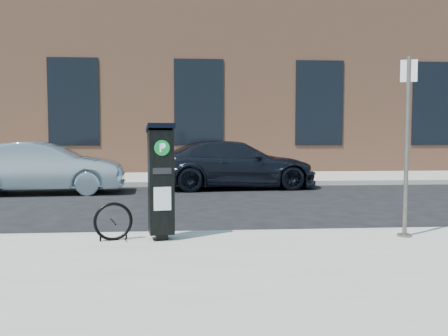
{
  "coord_description": "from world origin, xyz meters",
  "views": [
    {
      "loc": [
        -0.47,
        -7.45,
        1.69
      ],
      "look_at": [
        0.14,
        0.5,
        1.13
      ],
      "focal_mm": 38.0,
      "sensor_mm": 36.0,
      "label": 1
    }
  ],
  "objects": [
    {
      "name": "sign_pole",
      "position": [
        2.8,
        -0.59,
        1.49
      ],
      "size": [
        0.23,
        0.22,
        2.7
      ],
      "rotation": [
        0.0,
        0.0,
        -0.41
      ],
      "color": "#56504C",
      "rests_on": "sidewalk_near"
    },
    {
      "name": "parking_kiosk",
      "position": [
        -0.86,
        -0.52,
        1.02
      ],
      "size": [
        0.45,
        0.41,
        1.71
      ],
      "rotation": [
        0.0,
        0.0,
        0.17
      ],
      "color": "black",
      "rests_on": "sidewalk_near"
    },
    {
      "name": "sidewalk_far",
      "position": [
        0.0,
        14.0,
        0.07
      ],
      "size": [
        60.0,
        12.0,
        0.15
      ],
      "primitive_type": "cube",
      "color": "gray",
      "rests_on": "ground"
    },
    {
      "name": "building",
      "position": [
        -0.0,
        17.0,
        4.15
      ],
      "size": [
        28.0,
        10.05,
        8.25
      ],
      "color": "#9C6247",
      "rests_on": "ground"
    },
    {
      "name": "curb_far",
      "position": [
        0.0,
        8.02,
        0.07
      ],
      "size": [
        60.0,
        0.12,
        0.16
      ],
      "primitive_type": "cube",
      "color": "#9E9B93",
      "rests_on": "ground"
    },
    {
      "name": "car_dark",
      "position": [
        1.0,
        7.39,
        0.75
      ],
      "size": [
        5.32,
        2.49,
        1.5
      ],
      "primitive_type": "imported",
      "rotation": [
        0.0,
        0.0,
        1.65
      ],
      "color": "black",
      "rests_on": "ground"
    },
    {
      "name": "car_silver",
      "position": [
        -4.56,
        6.4,
        0.74
      ],
      "size": [
        4.59,
        1.9,
        1.48
      ],
      "primitive_type": "imported",
      "rotation": [
        0.0,
        0.0,
        1.65
      ],
      "color": "#8398A7",
      "rests_on": "ground"
    },
    {
      "name": "ground",
      "position": [
        0.0,
        0.0,
        0.0
      ],
      "size": [
        120.0,
        120.0,
        0.0
      ],
      "primitive_type": "plane",
      "color": "black",
      "rests_on": "ground"
    },
    {
      "name": "bike_rack",
      "position": [
        -1.55,
        -0.54,
        0.42
      ],
      "size": [
        0.55,
        0.21,
        0.56
      ],
      "rotation": [
        0.0,
        0.0,
        0.29
      ],
      "color": "black",
      "rests_on": "sidewalk_near"
    },
    {
      "name": "curb_near",
      "position": [
        0.0,
        -0.02,
        0.07
      ],
      "size": [
        60.0,
        0.12,
        0.16
      ],
      "primitive_type": "cube",
      "color": "#9E9B93",
      "rests_on": "ground"
    }
  ]
}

